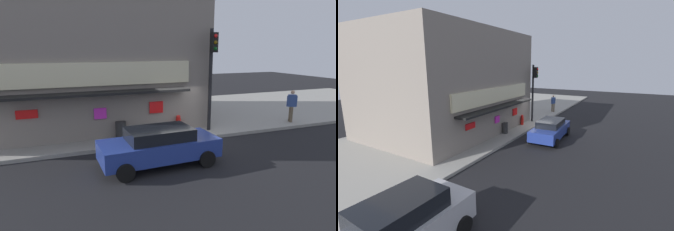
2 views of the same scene
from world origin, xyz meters
TOP-DOWN VIEW (x-y plane):
  - ground_plane at (0.00, 0.00)m, footprint 65.51×65.51m
  - sidewalk at (0.00, 5.38)m, footprint 43.68×10.76m
  - corner_building at (-3.99, 5.69)m, footprint 11.97×9.49m
  - traffic_light at (1.67, 0.91)m, footprint 0.32×0.58m
  - fire_hydrant at (0.01, 1.23)m, footprint 0.50×0.26m
  - trash_can at (-2.97, 1.25)m, footprint 0.51×0.51m
  - pedestrian at (6.99, 0.83)m, footprint 0.54×0.48m
  - potted_plant_by_doorway at (-5.00, 2.11)m, footprint 0.79×0.79m
  - parked_car_blue at (-2.21, -2.15)m, footprint 4.55×2.15m

SIDE VIEW (x-z plane):
  - ground_plane at x=0.00m, z-range 0.00..0.00m
  - sidewalk at x=0.00m, z-range 0.00..0.16m
  - trash_can at x=-2.97m, z-range 0.16..0.97m
  - fire_hydrant at x=0.01m, z-range 0.15..1.04m
  - potted_plant_by_doorway at x=-5.00m, z-range 0.23..1.31m
  - parked_car_blue at x=-2.21m, z-range 0.04..1.51m
  - pedestrian at x=6.99m, z-range 0.26..2.11m
  - traffic_light at x=1.67m, z-range 0.89..6.05m
  - corner_building at x=-3.99m, z-range 0.16..7.81m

